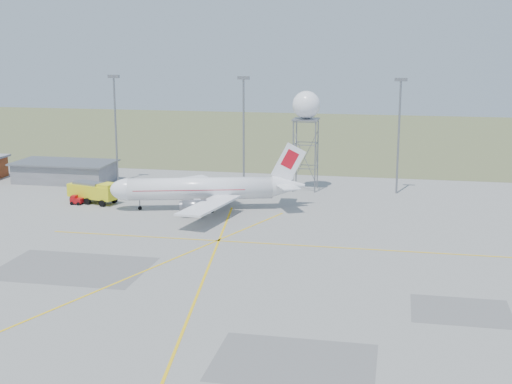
% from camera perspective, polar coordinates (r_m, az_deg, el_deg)
% --- Properties ---
extents(ground, '(400.00, 400.00, 0.00)m').
position_cam_1_polar(ground, '(69.46, -4.67, -10.95)').
color(ground, gray).
rests_on(ground, ground).
extents(grass_strip, '(400.00, 120.00, 0.03)m').
position_cam_1_polar(grass_strip, '(203.90, 6.27, 4.48)').
color(grass_strip, '#5A713E').
rests_on(grass_strip, ground).
extents(building_grey, '(19.00, 10.00, 3.90)m').
position_cam_1_polar(building_grey, '(142.50, -15.04, 1.58)').
color(building_grey, gray).
rests_on(building_grey, ground).
extents(mast_a, '(2.20, 0.50, 20.50)m').
position_cam_1_polar(mast_a, '(138.71, -11.19, 5.71)').
color(mast_a, gray).
rests_on(mast_a, ground).
extents(mast_b, '(2.20, 0.50, 20.50)m').
position_cam_1_polar(mast_b, '(131.20, -1.00, 5.57)').
color(mast_b, gray).
rests_on(mast_b, ground).
extents(mast_c, '(2.20, 0.50, 20.50)m').
position_cam_1_polar(mast_c, '(128.17, 11.37, 5.18)').
color(mast_c, gray).
rests_on(mast_c, ground).
extents(airliner_main, '(31.35, 29.79, 10.80)m').
position_cam_1_polar(airliner_main, '(115.70, -4.19, 0.24)').
color(airliner_main, white).
rests_on(airliner_main, ground).
extents(radar_tower, '(4.98, 4.98, 18.04)m').
position_cam_1_polar(radar_tower, '(129.23, 4.01, 4.57)').
color(radar_tower, gray).
rests_on(radar_tower, ground).
extents(fire_truck, '(9.48, 5.64, 3.60)m').
position_cam_1_polar(fire_truck, '(123.01, -12.81, -0.07)').
color(fire_truck, yellow).
rests_on(fire_truck, ground).
extents(baggage_tug, '(2.05, 1.69, 1.52)m').
position_cam_1_polar(baggage_tug, '(122.84, -14.16, -0.70)').
color(baggage_tug, '#A60B10').
rests_on(baggage_tug, ground).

